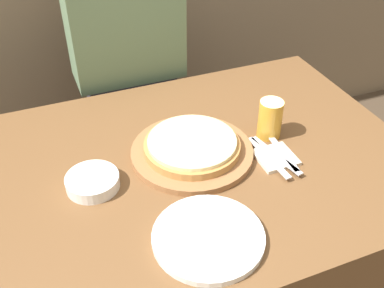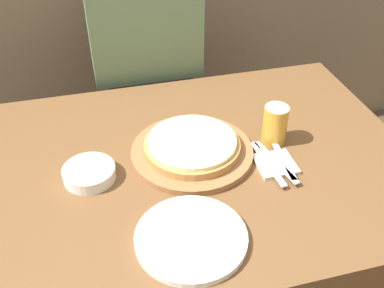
% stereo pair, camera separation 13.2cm
% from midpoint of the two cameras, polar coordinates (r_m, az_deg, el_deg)
% --- Properties ---
extents(dining_table, '(1.43, 0.95, 0.72)m').
position_cam_midpoint_polar(dining_table, '(1.57, -4.12, -12.84)').
color(dining_table, brown).
rests_on(dining_table, ground_plane).
extents(pizza_on_board, '(0.37, 0.37, 0.06)m').
position_cam_midpoint_polar(pizza_on_board, '(1.33, -2.84, -0.65)').
color(pizza_on_board, '#99663D').
rests_on(pizza_on_board, dining_table).
extents(beer_glass, '(0.07, 0.07, 0.12)m').
position_cam_midpoint_polar(beer_glass, '(1.40, 7.26, 3.27)').
color(beer_glass, gold).
rests_on(beer_glass, dining_table).
extents(dinner_plate, '(0.27, 0.27, 0.02)m').
position_cam_midpoint_polar(dinner_plate, '(1.10, -1.42, -11.90)').
color(dinner_plate, white).
rests_on(dinner_plate, dining_table).
extents(side_bowl, '(0.15, 0.15, 0.04)m').
position_cam_midpoint_polar(side_bowl, '(1.28, -15.47, -4.68)').
color(side_bowl, white).
rests_on(side_bowl, dining_table).
extents(napkin_stack, '(0.11, 0.11, 0.01)m').
position_cam_midpoint_polar(napkin_stack, '(1.34, 7.81, -1.81)').
color(napkin_stack, beige).
rests_on(napkin_stack, dining_table).
extents(fork, '(0.03, 0.21, 0.00)m').
position_cam_midpoint_polar(fork, '(1.32, 6.89, -1.79)').
color(fork, silver).
rests_on(fork, napkin_stack).
extents(dinner_knife, '(0.06, 0.21, 0.00)m').
position_cam_midpoint_polar(dinner_knife, '(1.33, 7.84, -1.53)').
color(dinner_knife, silver).
rests_on(dinner_knife, napkin_stack).
extents(spoon, '(0.03, 0.18, 0.00)m').
position_cam_midpoint_polar(spoon, '(1.34, 8.78, -1.28)').
color(spoon, silver).
rests_on(spoon, napkin_stack).
extents(diner_person, '(0.42, 0.20, 1.31)m').
position_cam_midpoint_polar(diner_person, '(1.86, -9.88, 7.16)').
color(diner_person, '#33333D').
rests_on(diner_person, ground_plane).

